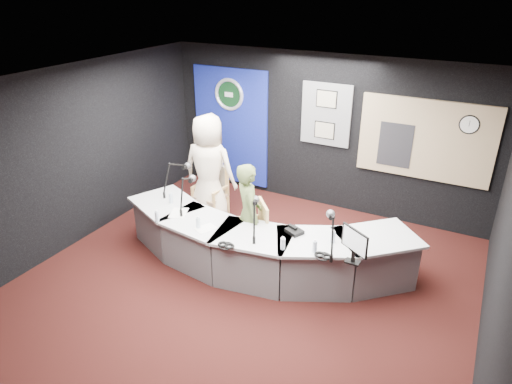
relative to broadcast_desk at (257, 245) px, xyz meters
The scene contains 33 objects.
ground 0.67m from the broadcast_desk, 84.81° to the right, with size 6.00×6.00×0.00m, color black.
ceiling 2.49m from the broadcast_desk, 84.81° to the right, with size 6.00×6.00×0.02m, color silver.
wall_back 2.66m from the broadcast_desk, 88.83° to the left, with size 6.00×0.02×2.80m, color black.
wall_front 3.70m from the broadcast_desk, 89.19° to the right, with size 6.00×0.02×2.80m, color black.
wall_left 3.17m from the broadcast_desk, 169.44° to the right, with size 0.02×6.00×2.80m, color black.
wall_right 3.26m from the broadcast_desk, 10.22° to the right, with size 0.02×6.00×2.80m, color black.
broadcast_desk is the anchor object (origin of this frame).
backdrop_panel 3.17m from the broadcast_desk, 127.40° to the left, with size 1.60×0.05×2.30m, color navy.
agency_seal 3.38m from the broadcast_desk, 127.86° to the left, with size 0.63×0.63×0.07m, color silver.
seal_center 3.38m from the broadcast_desk, 127.80° to the left, with size 0.48×0.48×0.01m, color black.
pinboard 2.79m from the broadcast_desk, 87.63° to the left, with size 0.90×0.04×1.10m, color slate.
framed_photo_upper 2.91m from the broadcast_desk, 87.60° to the left, with size 0.34×0.02×0.27m, color gray.
framed_photo_lower 2.63m from the broadcast_desk, 87.60° to the left, with size 0.34×0.02×0.27m, color gray.
booth_window_frame 3.24m from the broadcast_desk, 53.36° to the left, with size 2.12×0.06×1.32m, color tan.
booth_glow 3.23m from the broadcast_desk, 53.24° to the left, with size 2.00×0.02×1.20m, color #FFEEA1.
equipment_rack 2.93m from the broadcast_desk, 60.54° to the left, with size 0.55×0.02×0.75m, color black.
wall_clock 3.71m from the broadcast_desk, 44.88° to the left, with size 0.28×0.28×0.01m, color white.
armchair_left 1.70m from the broadcast_desk, 146.50° to the left, with size 0.54×0.54×0.96m, color tan, non-canonical shape.
armchair_right 0.23m from the broadcast_desk, 155.41° to the left, with size 0.55×0.55×0.97m, color tan, non-canonical shape.
draped_jacket 1.90m from the broadcast_desk, 140.91° to the left, with size 0.50×0.10×0.70m, color slate.
person_man 1.80m from the broadcast_desk, 146.50° to the left, with size 0.94×0.61×1.92m, color #F5E0C4.
person_woman 0.47m from the broadcast_desk, 155.41° to the left, with size 0.58×0.38×1.59m, color #536233.
computer_monitor 1.69m from the broadcast_desk, 12.83° to the right, with size 0.47×0.03×0.32m, color black.
desk_phone 0.71m from the broadcast_desk, ahead, with size 0.22×0.18×0.06m, color black.
headphones_near 1.27m from the broadcast_desk, 19.02° to the right, with size 0.22×0.22×0.04m, color black.
headphones_far 0.85m from the broadcast_desk, 95.17° to the right, with size 0.22×0.22×0.04m, color black.
paper_stack 1.27m from the broadcast_desk, 166.65° to the right, with size 0.23×0.33×0.00m, color white.
notepad 0.83m from the broadcast_desk, 139.94° to the right, with size 0.19×0.28×0.00m, color white.
boom_mic_a 1.82m from the broadcast_desk, 168.45° to the left, with size 0.16×0.74×0.60m, color black, non-canonical shape.
boom_mic_b 1.36m from the broadcast_desk, behind, with size 0.31×0.71×0.60m, color black, non-canonical shape.
boom_mic_c 0.72m from the broadcast_desk, 70.37° to the right, with size 0.39×0.68×0.60m, color black, non-canonical shape.
boom_mic_d 1.34m from the broadcast_desk, ahead, with size 0.35×0.69×0.60m, color black, non-canonical shape.
water_bottles 0.56m from the broadcast_desk, 83.87° to the right, with size 3.10×0.69×0.18m, color silver, non-canonical shape.
Camera 1 is at (2.59, -4.51, 3.94)m, focal length 32.00 mm.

